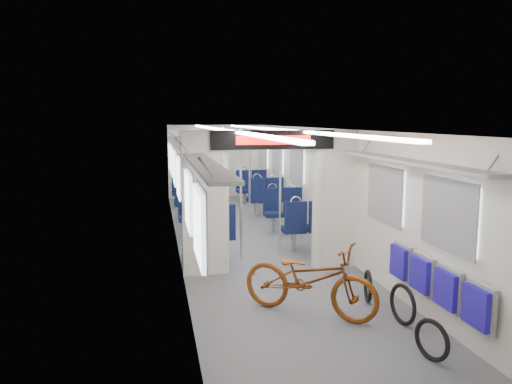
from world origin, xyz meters
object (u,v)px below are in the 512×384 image
(seat_bay_near_left, at_px, (204,219))
(stanchion_far_left, at_px, (223,176))
(bicycle, at_px, (310,279))
(stanchion_near_right, at_px, (280,193))
(stanchion_near_left, at_px, (241,196))
(seat_bay_near_right, at_px, (294,215))
(stanchion_far_right, at_px, (250,175))
(bike_hoop_a, at_px, (432,342))
(flip_bench, at_px, (435,281))
(seat_bay_far_left, at_px, (191,192))
(bike_hoop_b, at_px, (403,306))
(bike_hoop_c, at_px, (368,288))
(seat_bay_far_right, at_px, (258,190))

(seat_bay_near_left, distance_m, stanchion_far_left, 2.20)
(bicycle, bearing_deg, stanchion_near_right, 32.27)
(stanchion_near_left, height_order, stanchion_near_right, same)
(seat_bay_near_right, distance_m, stanchion_far_right, 2.18)
(seat_bay_near_right, bearing_deg, bike_hoop_a, -90.36)
(flip_bench, distance_m, seat_bay_far_left, 8.39)
(bike_hoop_a, xyz_separation_m, bike_hoop_b, (0.15, 0.91, 0.03))
(bike_hoop_c, bearing_deg, bicycle, -164.38)
(flip_bench, bearing_deg, bike_hoop_c, 113.14)
(bike_hoop_c, bearing_deg, flip_bench, -66.86)
(seat_bay_far_right, bearing_deg, bicycle, -96.78)
(bike_hoop_a, bearing_deg, stanchion_near_left, 107.50)
(flip_bench, height_order, seat_bay_near_right, seat_bay_near_right)
(seat_bay_near_right, height_order, stanchion_near_right, stanchion_near_right)
(seat_bay_near_left, height_order, seat_bay_far_left, seat_bay_far_left)
(seat_bay_near_right, distance_m, seat_bay_far_right, 3.65)
(bike_hoop_a, xyz_separation_m, seat_bay_far_left, (-1.84, 8.81, 0.36))
(seat_bay_far_left, bearing_deg, seat_bay_near_left, -90.00)
(bike_hoop_a, height_order, seat_bay_near_left, seat_bay_near_left)
(bicycle, relative_size, seat_bay_near_right, 0.91)
(seat_bay_far_right, xyz_separation_m, stanchion_far_left, (-1.21, -1.83, 0.60))
(bike_hoop_a, relative_size, seat_bay_far_right, 0.21)
(bike_hoop_c, height_order, seat_bay_far_right, seat_bay_far_right)
(seat_bay_near_right, height_order, stanchion_far_right, stanchion_far_right)
(bicycle, bearing_deg, bike_hoop_c, -35.55)
(seat_bay_near_right, bearing_deg, seat_bay_far_right, 90.00)
(stanchion_far_left, bearing_deg, flip_bench, -75.78)
(seat_bay_near_left, relative_size, stanchion_near_left, 0.91)
(seat_bay_near_left, distance_m, seat_bay_far_left, 3.66)
(bicycle, bearing_deg, stanchion_near_left, 47.88)
(bicycle, bearing_deg, seat_bay_far_left, 46.33)
(flip_bench, bearing_deg, bicycle, 152.20)
(seat_bay_far_right, height_order, stanchion_far_right, stanchion_far_right)
(bike_hoop_b, height_order, seat_bay_near_left, seat_bay_near_left)
(bicycle, xyz_separation_m, stanchion_far_right, (0.35, 5.92, 0.68))
(bicycle, height_order, bike_hoop_b, bicycle)
(stanchion_near_right, xyz_separation_m, stanchion_far_right, (0.02, 3.09, 0.00))
(stanchion_far_right, bearing_deg, bicycle, -93.36)
(bike_hoop_a, xyz_separation_m, stanchion_far_right, (-0.52, 7.35, 0.95))
(bike_hoop_b, bearing_deg, stanchion_near_left, 114.40)
(bicycle, relative_size, flip_bench, 0.86)
(seat_bay_far_left, bearing_deg, seat_bay_far_right, 5.58)
(bicycle, xyz_separation_m, stanchion_far_left, (-0.31, 5.74, 0.68))
(seat_bay_near_left, xyz_separation_m, seat_bay_near_right, (1.87, 0.19, -0.02))
(seat_bay_near_right, bearing_deg, bicycle, -102.94)
(bike_hoop_b, distance_m, stanchion_far_left, 6.46)
(flip_bench, xyz_separation_m, seat_bay_near_right, (-0.42, 4.61, -0.05))
(bicycle, relative_size, bike_hoop_a, 4.01)
(bike_hoop_a, xyz_separation_m, seat_bay_far_right, (0.03, 8.99, 0.35))
(bicycle, height_order, seat_bay_far_left, seat_bay_far_left)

